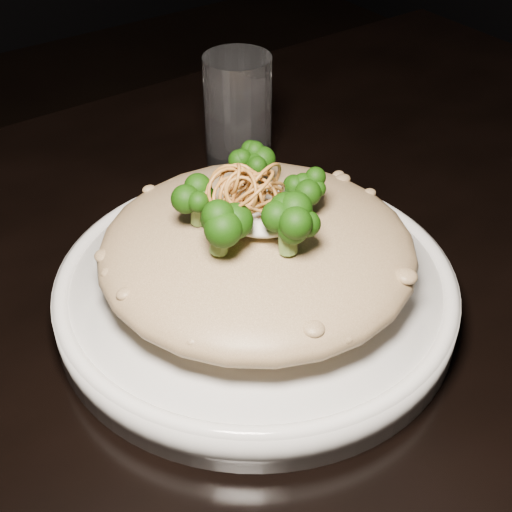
% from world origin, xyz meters
% --- Properties ---
extents(table, '(1.10, 0.80, 0.75)m').
position_xyz_m(table, '(0.00, 0.00, 0.67)').
color(table, black).
rests_on(table, ground).
extents(plate, '(0.32, 0.32, 0.03)m').
position_xyz_m(plate, '(-0.09, -0.03, 0.77)').
color(plate, white).
rests_on(plate, table).
extents(risotto, '(0.25, 0.25, 0.05)m').
position_xyz_m(risotto, '(-0.08, -0.03, 0.81)').
color(risotto, brown).
rests_on(risotto, plate).
extents(broccoli, '(0.14, 0.14, 0.05)m').
position_xyz_m(broccoli, '(-0.09, -0.03, 0.86)').
color(broccoli, black).
rests_on(broccoli, risotto).
extents(cheese, '(0.06, 0.06, 0.02)m').
position_xyz_m(cheese, '(-0.08, -0.03, 0.85)').
color(cheese, white).
rests_on(cheese, risotto).
extents(shallots, '(0.06, 0.06, 0.04)m').
position_xyz_m(shallots, '(-0.09, -0.03, 0.87)').
color(shallots, brown).
rests_on(shallots, cheese).
extents(drinking_glass, '(0.08, 0.08, 0.12)m').
position_xyz_m(drinking_glass, '(0.03, 0.17, 0.81)').
color(drinking_glass, white).
rests_on(drinking_glass, table).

